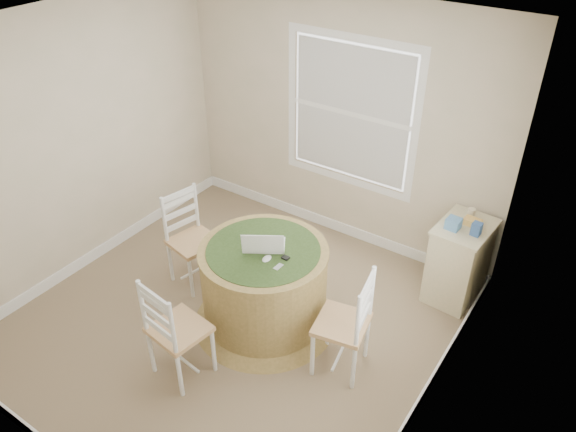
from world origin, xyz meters
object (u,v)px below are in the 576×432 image
Objects in this scene: chair_left at (194,241)px; chair_right at (342,323)px; laptop at (264,245)px; round_table at (264,283)px; corner_chest at (458,261)px; chair_near at (179,329)px.

chair_right is at bearing -83.52° from chair_left.
laptop is at bearing -81.78° from chair_left.
chair_right is (0.83, -0.09, 0.04)m from round_table.
chair_left is at bearing -35.95° from laptop.
chair_left is 0.96m from laptop.
laptop is (-0.01, 0.02, 0.40)m from round_table.
chair_right is at bearing -4.31° from round_table.
chair_right reaches higher than round_table.
chair_right is 0.92m from laptop.
chair_left is 2.51m from corner_chest.
round_table is 0.40m from laptop.
corner_chest is (1.30, 1.29, -0.43)m from laptop.
laptop is at bearing -108.38° from chair_right.
corner_chest is (1.50, 2.17, -0.07)m from chair_near.
chair_near is at bearing -101.25° from round_table.
chair_near is 2.07× the size of laptop.
chair_right is at bearing -135.31° from chair_near.
round_table is 1.37× the size of chair_left.
chair_near is 1.18× the size of corner_chest.
laptop is at bearing -131.47° from corner_chest.
chair_right is (1.03, 0.77, 0.00)m from chair_near.
laptop reaches higher than corner_chest.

